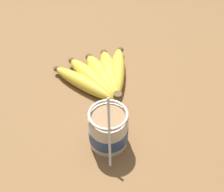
{
  "coord_description": "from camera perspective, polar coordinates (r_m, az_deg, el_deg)",
  "views": [
    {
      "loc": [
        -47.79,
        5.11,
        58.44
      ],
      "look_at": [
        1.78,
        2.08,
        7.06
      ],
      "focal_mm": 50.0,
      "sensor_mm": 36.0,
      "label": 1
    }
  ],
  "objects": [
    {
      "name": "banana_bunch",
      "position": [
        0.79,
        -1.9,
        3.67
      ],
      "size": [
        21.27,
        20.31,
        4.33
      ],
      "color": "brown",
      "rests_on": "table"
    },
    {
      "name": "coffee_mug",
      "position": [
        0.65,
        -0.68,
        -6.06
      ],
      "size": [
        14.67,
        8.33,
        15.23
      ],
      "color": "beige",
      "rests_on": "table"
    },
    {
      "name": "table",
      "position": [
        0.74,
        1.68,
        -3.88
      ],
      "size": [
        138.46,
        138.46,
        3.04
      ],
      "color": "brown",
      "rests_on": "ground"
    }
  ]
}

